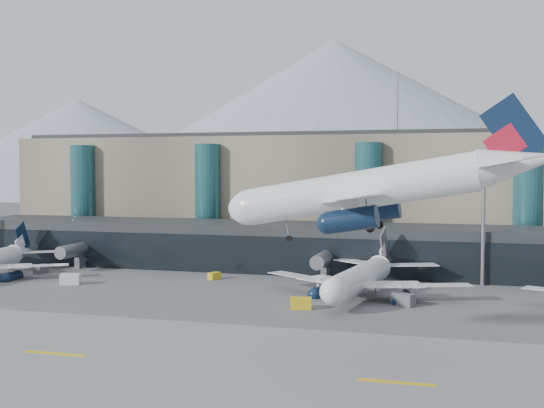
{
  "coord_description": "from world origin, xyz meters",
  "views": [
    {
      "loc": [
        26.42,
        -84.6,
        21.97
      ],
      "look_at": [
        -6.48,
        32.0,
        15.62
      ],
      "focal_mm": 45.0,
      "sensor_mm": 36.0,
      "label": 1
    }
  ],
  "objects": [
    {
      "name": "jet_parked_mid",
      "position": [
        10.16,
        32.54,
        4.66
      ],
      "size": [
        37.9,
        37.93,
        12.31
      ],
      "rotation": [
        0.0,
        0.0,
        1.44
      ],
      "color": "silver",
      "rests_on": "ground"
    },
    {
      "name": "veh_a",
      "position": [
        -45.05,
        28.08,
        1.01
      ],
      "size": [
        4.04,
        3.03,
        2.02
      ],
      "primitive_type": "cube",
      "rotation": [
        0.0,
        0.0,
        0.31
      ],
      "color": "silver",
      "rests_on": "ground"
    },
    {
      "name": "veh_f",
      "position": [
        -58.76,
        38.72,
        0.88
      ],
      "size": [
        1.71,
        3.18,
        1.76
      ],
      "primitive_type": "cube",
      "rotation": [
        0.0,
        0.0,
        1.56
      ],
      "color": "#525258",
      "rests_on": "ground"
    },
    {
      "name": "veh_h",
      "position": [
        2.17,
        18.0,
        0.91
      ],
      "size": [
        3.59,
        2.38,
        1.83
      ],
      "primitive_type": "cube",
      "rotation": [
        0.0,
        0.0,
        0.21
      ],
      "color": "gold",
      "rests_on": "ground"
    },
    {
      "name": "hero_jet",
      "position": [
        18.78,
        -9.42,
        21.1
      ],
      "size": [
        37.0,
        37.69,
        12.16
      ],
      "rotation": [
        0.0,
        -0.17,
        -0.07
      ],
      "color": "silver",
      "rests_on": "ground"
    },
    {
      "name": "teal_towers",
      "position": [
        -14.99,
        74.01,
        14.01
      ],
      "size": [
        116.4,
        19.4,
        46.0
      ],
      "color": "#225861",
      "rests_on": "ground"
    },
    {
      "name": "concourse",
      "position": [
        -0.02,
        57.73,
        4.97
      ],
      "size": [
        170.0,
        27.0,
        10.0
      ],
      "color": "black",
      "rests_on": "ground"
    },
    {
      "name": "lightmast_mid",
      "position": [
        30.0,
        48.0,
        14.42
      ],
      "size": [
        3.0,
        1.2,
        25.6
      ],
      "color": "slate",
      "rests_on": "ground"
    },
    {
      "name": "terminal_main",
      "position": [
        -25.0,
        90.0,
        15.44
      ],
      "size": [
        130.0,
        30.0,
        31.0
      ],
      "color": "gray",
      "rests_on": "ground"
    },
    {
      "name": "veh_b",
      "position": [
        -20.93,
        41.19,
        0.69
      ],
      "size": [
        2.42,
        2.8,
        1.38
      ],
      "primitive_type": "cube",
      "rotation": [
        0.0,
        0.0,
        1.08
      ],
      "color": "gold",
      "rests_on": "ground"
    },
    {
      "name": "runway_strip",
      "position": [
        0.0,
        -15.0,
        0.02
      ],
      "size": [
        400.0,
        40.0,
        0.04
      ],
      "primitive_type": "cube",
      "color": "slate",
      "rests_on": "ground"
    },
    {
      "name": "ground",
      "position": [
        0.0,
        0.0,
        0.0
      ],
      "size": [
        900.0,
        900.0,
        0.0
      ],
      "primitive_type": "plane",
      "color": "#515154",
      "rests_on": "ground"
    },
    {
      "name": "veh_g",
      "position": [
        18.01,
        41.36,
        0.61
      ],
      "size": [
        1.79,
        2.35,
        1.21
      ],
      "primitive_type": "cube",
      "rotation": [
        0.0,
        0.0,
        -1.26
      ],
      "color": "silver",
      "rests_on": "ground"
    },
    {
      "name": "veh_c",
      "position": [
        17.37,
        24.88,
        1.0
      ],
      "size": [
        4.06,
        3.31,
        1.99
      ],
      "primitive_type": "cube",
      "rotation": [
        0.0,
        0.0,
        -0.47
      ],
      "color": "#525258",
      "rests_on": "ground"
    },
    {
      "name": "mountain_ridge",
      "position": [
        15.97,
        380.0,
        45.74
      ],
      "size": [
        910.0,
        400.0,
        110.0
      ],
      "color": "gray",
      "rests_on": "ground"
    },
    {
      "name": "runway_markings",
      "position": [
        -0.0,
        -15.0,
        0.05
      ],
      "size": [
        128.0,
        1.0,
        0.02
      ],
      "color": "gold",
      "rests_on": "ground"
    }
  ]
}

